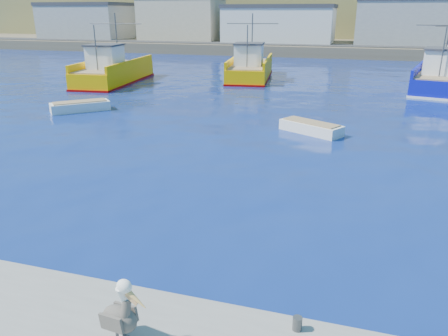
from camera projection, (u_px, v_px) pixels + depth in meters
name	position (u px, v px, depth m)	size (l,w,h in m)	color
ground	(211.00, 248.00, 12.99)	(260.00, 260.00, 0.00)	navy
dock_bollards	(187.00, 302.00, 9.54)	(36.20, 0.20, 0.30)	#4C4C4C
far_shore	(350.00, 1.00, 108.23)	(200.00, 81.00, 24.00)	brown
trawler_yellow_a	(113.00, 72.00, 42.61)	(5.36, 12.07, 6.57)	#F0A900
trawler_yellow_b	(250.00, 69.00, 45.19)	(5.45, 11.65, 6.51)	#F0A900
trawler_blue	(441.00, 78.00, 38.62)	(6.31, 12.08, 6.54)	#090F9C
skiff_left	(80.00, 107.00, 30.68)	(3.81, 3.72, 0.86)	silver
skiff_mid	(311.00, 128.00, 25.20)	(3.84, 2.91, 0.80)	silver
pelican	(121.00, 314.00, 8.45)	(1.17, 0.64, 1.44)	#595451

